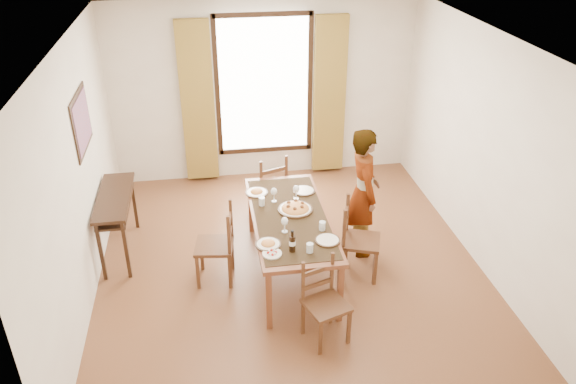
{
  "coord_description": "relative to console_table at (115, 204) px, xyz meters",
  "views": [
    {
      "loc": [
        -0.88,
        -5.46,
        4.05
      ],
      "look_at": [
        -0.02,
        0.01,
        1.0
      ],
      "focal_mm": 35.0,
      "sensor_mm": 36.0,
      "label": 1
    }
  ],
  "objects": [
    {
      "name": "wine_glass_b",
      "position": [
        2.14,
        -0.34,
        0.16
      ],
      "size": [
        0.08,
        0.08,
        0.18
      ],
      "primitive_type": null,
      "color": "white",
      "rests_on": "dining_table"
    },
    {
      "name": "plate_nw",
      "position": [
        1.69,
        -0.13,
        0.1
      ],
      "size": [
        0.27,
        0.27,
        0.05
      ],
      "primitive_type": null,
      "color": "silver",
      "rests_on": "dining_table"
    },
    {
      "name": "man",
      "position": [
        2.95,
        -0.4,
        0.13
      ],
      "size": [
        0.61,
        0.42,
        1.62
      ],
      "primitive_type": "imported",
      "rotation": [
        0.0,
        0.0,
        1.55
      ],
      "color": "gray",
      "rests_on": "ground"
    },
    {
      "name": "plate_se",
      "position": [
        2.32,
        -1.28,
        0.1
      ],
      "size": [
        0.27,
        0.27,
        0.05
      ],
      "primitive_type": null,
      "color": "silver",
      "rests_on": "dining_table"
    },
    {
      "name": "wine_bottle",
      "position": [
        1.92,
        -1.4,
        0.2
      ],
      "size": [
        0.07,
        0.07,
        0.25
      ],
      "primitive_type": null,
      "color": "black",
      "rests_on": "dining_table"
    },
    {
      "name": "chair_north",
      "position": [
        1.92,
        0.52,
        -0.23
      ],
      "size": [
        0.55,
        0.55,
        0.97
      ],
      "rotation": [
        0.0,
        0.0,
        3.48
      ],
      "color": "#53381B",
      "rests_on": "ground"
    },
    {
      "name": "tumbler_b",
      "position": [
        1.72,
        -0.42,
        0.12
      ],
      "size": [
        0.07,
        0.07,
        0.1
      ],
      "primitive_type": "cylinder",
      "color": "silver",
      "rests_on": "dining_table"
    },
    {
      "name": "console_table",
      "position": [
        0.0,
        0.0,
        0.0
      ],
      "size": [
        0.38,
        1.2,
        0.8
      ],
      "color": "black",
      "rests_on": "ground"
    },
    {
      "name": "pasta_platter",
      "position": [
        2.09,
        -0.6,
        0.12
      ],
      "size": [
        0.4,
        0.4,
        0.1
      ],
      "primitive_type": null,
      "color": "#B43317",
      "rests_on": "dining_table"
    },
    {
      "name": "plate_sw",
      "position": [
        1.69,
        -1.25,
        0.1
      ],
      "size": [
        0.27,
        0.27,
        0.05
      ],
      "primitive_type": null,
      "color": "silver",
      "rests_on": "dining_table"
    },
    {
      "name": "plate_ne",
      "position": [
        2.27,
        -0.17,
        0.1
      ],
      "size": [
        0.27,
        0.27,
        0.05
      ],
      "primitive_type": null,
      "color": "silver",
      "rests_on": "dining_table"
    },
    {
      "name": "wine_glass_a",
      "position": [
        1.9,
        -1.03,
        0.16
      ],
      "size": [
        0.08,
        0.08,
        0.18
      ],
      "primitive_type": null,
      "color": "white",
      "rests_on": "dining_table"
    },
    {
      "name": "wine_glass_c",
      "position": [
        1.88,
        -0.36,
        0.16
      ],
      "size": [
        0.08,
        0.08,
        0.18
      ],
      "primitive_type": null,
      "color": "white",
      "rests_on": "dining_table"
    },
    {
      "name": "tumbler_c",
      "position": [
        2.1,
        -1.44,
        0.12
      ],
      "size": [
        0.07,
        0.07,
        0.1
      ],
      "primitive_type": "cylinder",
      "color": "silver",
      "rests_on": "dining_table"
    },
    {
      "name": "caprese_plate",
      "position": [
        1.71,
        -1.43,
        0.09
      ],
      "size": [
        0.2,
        0.2,
        0.04
      ],
      "primitive_type": null,
      "color": "silver",
      "rests_on": "dining_table"
    },
    {
      "name": "chair_east",
      "position": [
        2.78,
        -0.88,
        -0.24
      ],
      "size": [
        0.54,
        0.54,
        0.95
      ],
      "rotation": [
        0.0,
        0.0,
        1.24
      ],
      "color": "#53381B",
      "rests_on": "ground"
    },
    {
      "name": "tumbler_a",
      "position": [
        2.31,
        -1.05,
        0.12
      ],
      "size": [
        0.07,
        0.07,
        0.1
      ],
      "primitive_type": "cylinder",
      "color": "silver",
      "rests_on": "dining_table"
    },
    {
      "name": "dining_table",
      "position": [
        2.01,
        -0.71,
        0.01
      ],
      "size": [
        0.86,
        1.99,
        0.76
      ],
      "color": "brown",
      "rests_on": "ground"
    },
    {
      "name": "ground",
      "position": [
        2.03,
        -0.6,
        -0.68
      ],
      "size": [
        5.0,
        5.0,
        0.0
      ],
      "primitive_type": "plane",
      "color": "brown",
      "rests_on": "ground"
    },
    {
      "name": "chair_south",
      "position": [
        2.17,
        -1.86,
        -0.27
      ],
      "size": [
        0.5,
        0.5,
        0.88
      ],
      "rotation": [
        0.0,
        0.0,
        0.34
      ],
      "color": "#53381B",
      "rests_on": "ground"
    },
    {
      "name": "room_shell",
      "position": [
        2.03,
        -0.47,
        0.86
      ],
      "size": [
        4.6,
        5.1,
        2.74
      ],
      "color": "silver",
      "rests_on": "ground"
    },
    {
      "name": "chair_west",
      "position": [
        1.17,
        -0.73,
        -0.24
      ],
      "size": [
        0.47,
        0.47,
        0.95
      ],
      "rotation": [
        0.0,
        0.0,
        -1.71
      ],
      "color": "#53381B",
      "rests_on": "ground"
    }
  ]
}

